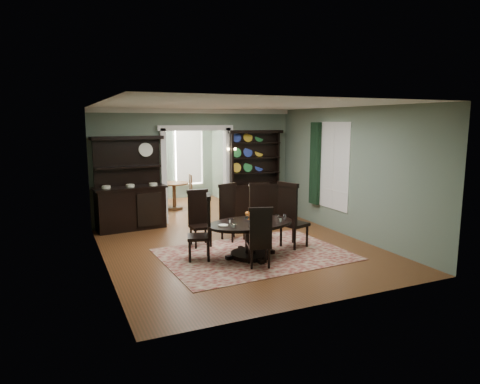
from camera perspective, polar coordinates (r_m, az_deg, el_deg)
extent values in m
cube|color=brown|center=(9.12, 0.18, -7.67)|extent=(5.50, 6.00, 0.01)
cube|color=white|center=(8.72, 0.19, 11.56)|extent=(5.50, 6.00, 0.01)
cube|color=slate|center=(8.08, -17.91, 0.61)|extent=(0.01, 6.00, 3.00)
cube|color=slate|center=(10.22, 14.42, 2.52)|extent=(0.01, 6.00, 3.00)
cube|color=slate|center=(6.21, 11.57, -1.65)|extent=(5.50, 0.01, 3.00)
cube|color=slate|center=(11.15, -14.85, 3.06)|extent=(1.85, 0.01, 3.00)
cube|color=slate|center=(12.26, 2.25, 3.91)|extent=(1.85, 0.01, 3.00)
cube|color=slate|center=(11.52, -6.00, 9.74)|extent=(1.80, 0.01, 0.50)
cube|color=white|center=(11.48, -5.94, 10.69)|extent=(5.50, 0.10, 0.12)
cube|color=brown|center=(13.46, -8.11, -2.17)|extent=(3.50, 3.50, 0.01)
cube|color=white|center=(13.20, -8.41, 10.72)|extent=(3.50, 3.50, 0.01)
cube|color=slate|center=(12.89, -15.78, 3.83)|extent=(0.01, 3.50, 3.00)
cube|color=slate|center=(13.82, -1.24, 4.53)|extent=(0.01, 3.50, 3.00)
cube|color=slate|center=(14.93, -10.09, 4.75)|extent=(3.50, 0.01, 3.00)
cube|color=white|center=(14.70, -13.27, 4.77)|extent=(1.05, 0.06, 2.20)
cube|color=white|center=(15.11, -6.91, 5.07)|extent=(1.05, 0.06, 2.20)
cube|color=white|center=(11.36, -10.20, 2.06)|extent=(0.14, 0.25, 2.50)
cube|color=white|center=(11.91, -1.76, 2.54)|extent=(0.14, 0.25, 2.50)
cube|color=white|center=(11.52, -5.98, 8.49)|extent=(2.08, 0.25, 0.14)
cube|color=white|center=(10.68, 12.41, 3.42)|extent=(0.02, 1.10, 2.00)
cube|color=white|center=(10.67, 12.34, 3.42)|extent=(0.01, 1.22, 2.12)
cube|color=black|center=(11.18, 9.97, 3.76)|extent=(0.10, 0.35, 2.10)
cube|color=#CF8337|center=(11.80, -1.40, 5.40)|extent=(0.08, 0.05, 0.18)
sphere|color=#FFD88C|center=(11.62, -1.57, 5.74)|extent=(0.07, 0.07, 0.07)
sphere|color=#FFD88C|center=(11.70, -0.66, 5.76)|extent=(0.07, 0.07, 0.07)
cube|color=maroon|center=(8.76, 1.99, -8.31)|extent=(3.78, 2.78, 0.01)
ellipsoid|color=black|center=(8.43, 1.43, -4.21)|extent=(1.89, 1.29, 0.05)
cylinder|color=black|center=(8.44, 1.43, -4.43)|extent=(1.81, 1.81, 0.03)
cylinder|color=black|center=(8.51, 1.42, -6.35)|extent=(0.23, 0.23, 0.63)
cylinder|color=black|center=(8.60, 1.41, -8.36)|extent=(0.80, 0.80, 0.09)
cylinder|color=silver|center=(8.54, 1.60, -3.70)|extent=(0.29, 0.29, 0.05)
cube|color=black|center=(9.27, -5.27, -4.63)|extent=(0.43, 0.41, 0.06)
cube|color=black|center=(9.36, -5.67, -2.15)|extent=(0.43, 0.05, 0.73)
cube|color=black|center=(9.29, -5.71, 0.12)|extent=(0.47, 0.07, 0.07)
cylinder|color=black|center=(9.12, -5.92, -6.28)|extent=(0.05, 0.05, 0.43)
cylinder|color=black|center=(9.22, -3.92, -6.07)|extent=(0.05, 0.05, 0.43)
cylinder|color=black|center=(9.43, -6.56, -5.77)|extent=(0.05, 0.05, 0.43)
cylinder|color=black|center=(9.53, -4.61, -5.57)|extent=(0.05, 0.05, 0.43)
cube|color=black|center=(9.70, -0.93, -3.81)|extent=(0.57, 0.55, 0.06)
cube|color=black|center=(9.77, -1.70, -1.37)|extent=(0.45, 0.19, 0.77)
cube|color=black|center=(9.70, -1.71, 0.92)|extent=(0.49, 0.22, 0.08)
cylinder|color=black|center=(9.52, -1.02, -5.49)|extent=(0.05, 0.05, 0.45)
cylinder|color=black|center=(9.75, 0.56, -5.13)|extent=(0.05, 0.05, 0.45)
cylinder|color=black|center=(9.78, -2.40, -5.09)|extent=(0.05, 0.05, 0.45)
cylinder|color=black|center=(10.00, -0.83, -4.75)|extent=(0.05, 0.05, 0.45)
cube|color=black|center=(9.78, 2.86, -3.73)|extent=(0.53, 0.51, 0.06)
cube|color=black|center=(9.88, 2.57, -1.25)|extent=(0.45, 0.13, 0.77)
cube|color=black|center=(9.82, 2.59, 1.01)|extent=(0.50, 0.16, 0.08)
cylinder|color=black|center=(9.62, 2.12, -5.33)|extent=(0.05, 0.05, 0.45)
cylinder|color=black|center=(9.71, 4.15, -5.20)|extent=(0.05, 0.05, 0.45)
cylinder|color=black|center=(9.95, 1.59, -4.83)|extent=(0.05, 0.05, 0.45)
cylinder|color=black|center=(10.04, 3.55, -4.71)|extent=(0.05, 0.05, 0.45)
cube|color=black|center=(8.36, -5.52, -6.00)|extent=(0.55, 0.57, 0.06)
cube|color=black|center=(8.27, -4.18, -3.32)|extent=(0.18, 0.45, 0.77)
cube|color=black|center=(8.19, -4.22, -0.61)|extent=(0.21, 0.49, 0.08)
cylinder|color=black|center=(8.60, -6.72, -7.17)|extent=(0.05, 0.05, 0.46)
cylinder|color=black|center=(8.26, -6.72, -7.88)|extent=(0.05, 0.05, 0.46)
cylinder|color=black|center=(8.60, -4.32, -7.13)|extent=(0.05, 0.05, 0.46)
cylinder|color=black|center=(8.26, -4.22, -7.83)|extent=(0.05, 0.05, 0.46)
cube|color=black|center=(9.23, 7.24, -4.26)|extent=(0.61, 0.62, 0.07)
cube|color=black|center=(8.98, 6.37, -1.77)|extent=(0.20, 0.50, 0.85)
cube|color=black|center=(8.90, 6.42, 1.00)|extent=(0.24, 0.55, 0.09)
cylinder|color=black|center=(9.31, 8.93, -5.78)|extent=(0.05, 0.05, 0.50)
cylinder|color=black|center=(9.56, 7.11, -5.33)|extent=(0.05, 0.05, 0.50)
cylinder|color=black|center=(9.02, 7.31, -6.23)|extent=(0.05, 0.05, 0.50)
cylinder|color=black|center=(9.28, 5.48, -5.76)|extent=(0.05, 0.05, 0.50)
cube|color=black|center=(7.97, 2.55, -7.09)|extent=(0.50, 0.49, 0.05)
cube|color=black|center=(7.71, 2.79, -4.92)|extent=(0.41, 0.16, 0.69)
cube|color=black|center=(7.63, 2.81, -2.33)|extent=(0.44, 0.19, 0.07)
cylinder|color=black|center=(8.21, 3.46, -8.10)|extent=(0.04, 0.04, 0.41)
cylinder|color=black|center=(8.16, 1.22, -8.20)|extent=(0.04, 0.04, 0.41)
cylinder|color=black|center=(7.91, 3.89, -8.79)|extent=(0.04, 0.04, 0.41)
cylinder|color=black|center=(7.86, 1.57, -8.90)|extent=(0.04, 0.04, 0.41)
cube|color=black|center=(11.00, -14.36, -2.19)|extent=(1.70, 0.73, 1.03)
cube|color=black|center=(10.91, -14.47, 0.58)|extent=(1.81, 0.80, 0.05)
cube|color=black|center=(11.06, -14.80, 3.92)|extent=(1.65, 0.25, 1.22)
cube|color=black|center=(10.97, -14.69, 3.23)|extent=(1.62, 0.45, 0.04)
cube|color=black|center=(10.90, -14.83, 7.01)|extent=(1.79, 0.54, 0.08)
cube|color=black|center=(12.06, 2.15, -1.14)|extent=(1.49, 0.63, 0.94)
cube|color=black|center=(11.98, 2.17, 1.11)|extent=(1.60, 0.69, 0.04)
cube|color=black|center=(12.08, 1.75, 4.61)|extent=(1.46, 0.17, 1.41)
cube|color=black|center=(11.70, -1.16, 4.45)|extent=(0.07, 0.27, 1.46)
cube|color=black|center=(12.31, 4.94, 4.67)|extent=(0.07, 0.27, 1.46)
cube|color=black|center=(11.93, 2.03, 8.05)|extent=(1.58, 0.45, 0.08)
cube|color=black|center=(12.03, 1.96, 2.60)|extent=(1.47, 0.38, 0.03)
cube|color=black|center=(11.99, 1.97, 4.57)|extent=(1.47, 0.38, 0.03)
cube|color=black|center=(11.96, 1.98, 6.55)|extent=(1.47, 0.38, 0.03)
cylinder|color=#553118|center=(13.22, -8.80, 1.14)|extent=(0.89, 0.89, 0.04)
cylinder|color=#553118|center=(13.28, -8.76, -0.52)|extent=(0.11, 0.11, 0.78)
cylinder|color=#553118|center=(13.35, -8.72, -2.11)|extent=(0.49, 0.49, 0.07)
cylinder|color=#553118|center=(13.23, -10.66, -0.45)|extent=(0.40, 0.40, 0.04)
cube|color=#553118|center=(13.16, -9.93, 0.61)|extent=(0.17, 0.34, 0.50)
cylinder|color=#553118|center=(13.43, -11.11, -1.29)|extent=(0.04, 0.04, 0.45)
cylinder|color=#553118|center=(13.16, -11.34, -1.51)|extent=(0.04, 0.04, 0.45)
cylinder|color=#553118|center=(13.38, -9.94, -1.29)|extent=(0.04, 0.04, 0.45)
cylinder|color=#553118|center=(13.11, -10.15, -1.52)|extent=(0.04, 0.04, 0.45)
cylinder|color=#553118|center=(13.30, -5.74, -0.04)|extent=(0.45, 0.45, 0.04)
cube|color=#553118|center=(13.22, -6.61, 1.11)|extent=(0.08, 0.40, 0.56)
cylinder|color=#553118|center=(13.23, -4.92, -1.18)|extent=(0.04, 0.04, 0.50)
cylinder|color=#553118|center=(13.53, -5.20, -0.95)|extent=(0.04, 0.04, 0.50)
cylinder|color=#553118|center=(13.17, -6.25, -1.25)|extent=(0.04, 0.04, 0.50)
cylinder|color=#553118|center=(13.47, -6.50, -1.02)|extent=(0.04, 0.04, 0.50)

